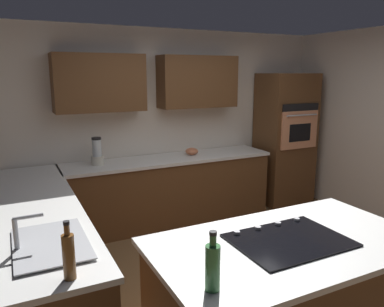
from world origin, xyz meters
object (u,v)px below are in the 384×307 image
sink_unit (49,243)px  dish_soap_bottle (69,255)px  cooktop (289,240)px  oil_bottle (213,266)px  mixing_bowl (192,151)px  blender (97,153)px  wall_oven (285,139)px

sink_unit → dish_soap_bottle: bearing=97.0°
cooktop → oil_bottle: 0.81m
sink_unit → mixing_bowl: size_ratio=3.95×
blender → mixing_bowl: size_ratio=1.94×
sink_unit → dish_soap_bottle: (-0.06, 0.48, 0.12)m
sink_unit → blender: size_ratio=2.04×
blender → dish_soap_bottle: (0.72, 2.56, -0.01)m
cooktop → mixing_bowl: bearing=-102.8°
dish_soap_bottle → oil_bottle: dish_soap_bottle is taller
mixing_bowl → oil_bottle: 3.30m
cooktop → sink_unit: bearing=-23.9°
cooktop → oil_bottle: size_ratio=2.32×
cooktop → mixing_bowl: mixing_bowl is taller
wall_oven → dish_soap_bottle: wall_oven is taller
oil_bottle → cooktop: bearing=-159.7°
sink_unit → oil_bottle: (-0.71, 0.92, 0.12)m
wall_oven → dish_soap_bottle: bearing=34.8°
wall_oven → oil_bottle: wall_oven is taller
sink_unit → dish_soap_bottle: 0.50m
sink_unit → mixing_bowl: bearing=-135.0°
cooktop → blender: (0.68, -2.73, 0.14)m
blender → dish_soap_bottle: 2.66m
sink_unit → cooktop: sink_unit is taller
sink_unit → mixing_bowl: sink_unit is taller
dish_soap_bottle → oil_bottle: (-0.65, 0.44, -0.00)m
cooktop → blender: bearing=-76.0°
sink_unit → mixing_bowl: 2.94m
cooktop → oil_bottle: bearing=20.3°
mixing_bowl → dish_soap_bottle: dish_soap_bottle is taller
wall_oven → sink_unit: size_ratio=2.87×
mixing_bowl → cooktop: bearing=77.2°
sink_unit → blender: 2.22m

